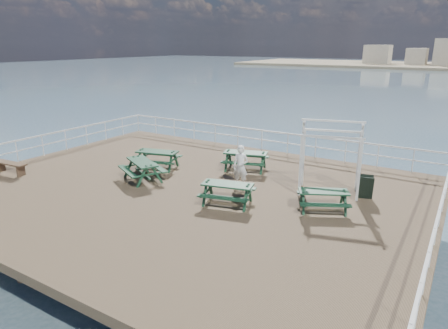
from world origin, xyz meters
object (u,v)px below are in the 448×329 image
at_px(picnic_table_d, 142,166).
at_px(trellis_arbor, 330,161).
at_px(flat_bench_near, 10,165).
at_px(picnic_table_c, 323,196).
at_px(picnic_table_e, 227,189).
at_px(picnic_table_a, 157,156).
at_px(person, 241,167).
at_px(picnic_table_b, 245,157).

distance_m(picnic_table_d, trellis_arbor, 7.53).
bearing_deg(picnic_table_d, flat_bench_near, -128.60).
bearing_deg(picnic_table_c, picnic_table_e, 174.75).
distance_m(picnic_table_a, person, 4.45).
height_order(picnic_table_c, trellis_arbor, trellis_arbor).
xyz_separation_m(picnic_table_e, flat_bench_near, (-9.83, -2.04, -0.17)).
bearing_deg(picnic_table_e, person, 90.81).
bearing_deg(picnic_table_c, person, 144.24).
distance_m(picnic_table_b, picnic_table_d, 4.56).
height_order(picnic_table_e, person, person).
relative_size(picnic_table_a, trellis_arbor, 0.78).
bearing_deg(picnic_table_a, picnic_table_d, -86.10).
xyz_separation_m(picnic_table_d, person, (3.89, 1.38, 0.26)).
bearing_deg(flat_bench_near, picnic_table_a, 34.27).
relative_size(picnic_table_c, flat_bench_near, 1.16).
height_order(picnic_table_c, flat_bench_near, picnic_table_c).
relative_size(picnic_table_b, flat_bench_near, 1.27).
relative_size(picnic_table_a, picnic_table_c, 1.05).
xyz_separation_m(picnic_table_b, flat_bench_near, (-8.44, -5.88, -0.22)).
relative_size(picnic_table_d, person, 1.41).
distance_m(picnic_table_a, picnic_table_d, 1.66).
bearing_deg(picnic_table_a, trellis_arbor, -7.81).
height_order(picnic_table_a, picnic_table_d, picnic_table_d).
xyz_separation_m(picnic_table_c, picnic_table_e, (-3.05, -1.23, 0.04)).
bearing_deg(flat_bench_near, person, 17.30).
bearing_deg(trellis_arbor, picnic_table_d, -175.74).
distance_m(picnic_table_b, picnic_table_e, 4.08).
xyz_separation_m(picnic_table_a, trellis_arbor, (7.59, 1.01, 0.67)).
bearing_deg(picnic_table_d, trellis_arbor, 47.53).
distance_m(flat_bench_near, person, 10.11).
xyz_separation_m(picnic_table_b, trellis_arbor, (4.06, -0.88, 0.65)).
bearing_deg(picnic_table_b, picnic_table_c, -47.44).
xyz_separation_m(picnic_table_a, picnic_table_c, (7.96, -0.73, -0.06)).
bearing_deg(flat_bench_near, picnic_table_d, 19.12).
relative_size(picnic_table_d, flat_bench_near, 1.32).
bearing_deg(picnic_table_c, picnic_table_d, 159.36).
xyz_separation_m(trellis_arbor, person, (-3.15, -1.20, -0.40)).
xyz_separation_m(picnic_table_a, picnic_table_b, (3.53, 1.88, 0.02)).
bearing_deg(picnic_table_d, picnic_table_e, 22.40).
relative_size(picnic_table_e, trellis_arbor, 0.74).
height_order(picnic_table_d, trellis_arbor, trellis_arbor).
height_order(picnic_table_d, flat_bench_near, picnic_table_d).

